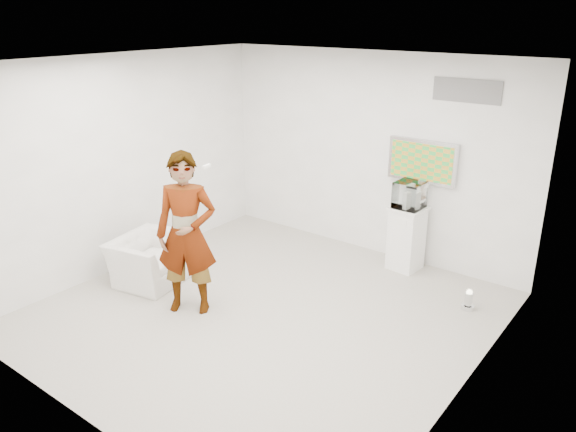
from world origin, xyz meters
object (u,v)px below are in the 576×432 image
object	(u,v)px
person	(187,234)
pedestal	(406,238)
floor_uplight	(468,300)
armchair	(150,259)
tv	(423,161)

from	to	relation	value
person	pedestal	bearing A→B (deg)	26.76
floor_uplight	armchair	bearing A→B (deg)	-153.64
tv	armchair	xyz separation A→B (m)	(-2.64, -2.73, -1.23)
person	floor_uplight	distance (m)	3.57
person	pedestal	xyz separation A→B (m)	(1.60, 2.69, -0.54)
tv	armchair	world-z (taller)	tv
person	armchair	bearing A→B (deg)	135.95
tv	floor_uplight	xyz separation A→B (m)	(1.13, -0.86, -1.42)
armchair	floor_uplight	world-z (taller)	armchair
armchair	floor_uplight	bearing A→B (deg)	-74.59
person	armchair	xyz separation A→B (m)	(-1.00, 0.21, -0.69)
pedestal	person	bearing A→B (deg)	-120.82
person	pedestal	size ratio (longest dim) A/B	2.16
armchair	person	bearing A→B (deg)	-112.58
tv	person	xyz separation A→B (m)	(-1.65, -2.93, -0.55)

